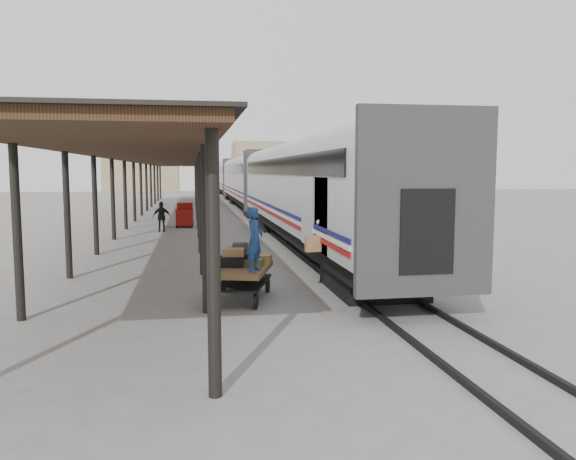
# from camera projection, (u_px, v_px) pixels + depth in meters

# --- Properties ---
(ground) EXTENTS (160.00, 160.00, 0.00)m
(ground) POSITION_uv_depth(u_px,v_px,m) (255.00, 292.00, 15.37)
(ground) COLOR slate
(ground) RESTS_ON ground
(train) EXTENTS (3.45, 76.01, 4.01)m
(train) POSITION_uv_depth(u_px,v_px,m) (249.00, 178.00, 48.75)
(train) COLOR silver
(train) RESTS_ON ground
(canopy) EXTENTS (4.90, 64.30, 4.15)m
(canopy) POSITION_uv_depth(u_px,v_px,m) (166.00, 161.00, 37.92)
(canopy) COLOR #422B19
(canopy) RESTS_ON ground
(rails) EXTENTS (1.54, 150.00, 0.12)m
(rails) POSITION_uv_depth(u_px,v_px,m) (249.00, 208.00, 49.23)
(rails) COLOR black
(rails) RESTS_ON ground
(building_far) EXTENTS (18.00, 10.00, 8.00)m
(building_far) POSITION_uv_depth(u_px,v_px,m) (287.00, 167.00, 93.76)
(building_far) COLOR tan
(building_far) RESTS_ON ground
(building_left) EXTENTS (12.00, 8.00, 6.00)m
(building_left) POSITION_uv_depth(u_px,v_px,m) (142.00, 173.00, 93.81)
(building_left) COLOR tan
(building_left) RESTS_ON ground
(baggage_cart) EXTENTS (1.87, 2.65, 0.86)m
(baggage_cart) POSITION_uv_depth(u_px,v_px,m) (243.00, 275.00, 14.44)
(baggage_cart) COLOR brown
(baggage_cart) RESTS_ON ground
(suitcase_stack) EXTENTS (1.50, 1.15, 0.56)m
(suitcase_stack) POSITION_uv_depth(u_px,v_px,m) (242.00, 257.00, 14.74)
(suitcase_stack) COLOR #333336
(suitcase_stack) RESTS_ON baggage_cart
(luggage_tug) EXTENTS (1.04, 1.62, 1.40)m
(luggage_tug) POSITION_uv_depth(u_px,v_px,m) (185.00, 216.00, 33.50)
(luggage_tug) COLOR maroon
(luggage_tug) RESTS_ON ground
(porter) EXTENTS (0.61, 0.69, 1.58)m
(porter) POSITION_uv_depth(u_px,v_px,m) (255.00, 239.00, 13.74)
(porter) COLOR navy
(porter) RESTS_ON baggage_cart
(pedestrian) EXTENTS (1.01, 0.49, 1.66)m
(pedestrian) POSITION_uv_depth(u_px,v_px,m) (162.00, 217.00, 30.56)
(pedestrian) COLOR black
(pedestrian) RESTS_ON ground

